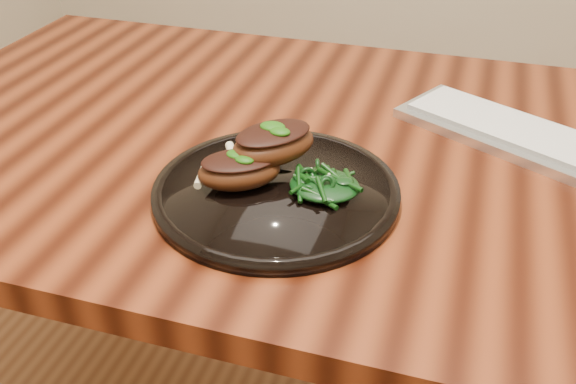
# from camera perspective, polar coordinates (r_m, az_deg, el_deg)

# --- Properties ---
(desk) EXTENTS (1.60, 0.80, 0.75)m
(desk) POSITION_cam_1_polar(r_m,az_deg,el_deg) (0.96, 9.22, -0.68)
(desk) COLOR black
(desk) RESTS_ON ground
(plate) EXTENTS (0.31, 0.31, 0.02)m
(plate) POSITION_cam_1_polar(r_m,az_deg,el_deg) (0.80, -1.06, 0.07)
(plate) COLOR black
(plate) RESTS_ON desk
(lamb_chop_front) EXTENTS (0.12, 0.11, 0.05)m
(lamb_chop_front) POSITION_cam_1_polar(r_m,az_deg,el_deg) (0.79, -4.42, 2.03)
(lamb_chop_front) COLOR #421D0C
(lamb_chop_front) RESTS_ON plate
(lamb_chop_back) EXTENTS (0.13, 0.13, 0.05)m
(lamb_chop_back) POSITION_cam_1_polar(r_m,az_deg,el_deg) (0.80, -1.36, 4.39)
(lamb_chop_back) COLOR #421D0C
(lamb_chop_back) RESTS_ON plate
(herb_smear) EXTENTS (0.08, 0.05, 0.01)m
(herb_smear) POSITION_cam_1_polar(r_m,az_deg,el_deg) (0.86, -2.15, 3.33)
(herb_smear) COLOR #0E4006
(herb_smear) RESTS_ON plate
(greens_heap) EXTENTS (0.09, 0.08, 0.03)m
(greens_heap) POSITION_cam_1_polar(r_m,az_deg,el_deg) (0.78, 3.29, 0.94)
(greens_heap) COLOR black
(greens_heap) RESTS_ON plate
(keyboard) EXTENTS (0.44, 0.32, 0.02)m
(keyboard) POSITION_cam_1_polar(r_m,az_deg,el_deg) (0.98, 21.84, 4.00)
(keyboard) COLOR silver
(keyboard) RESTS_ON desk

